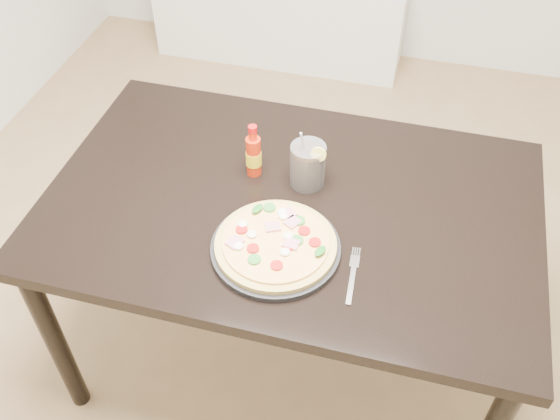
% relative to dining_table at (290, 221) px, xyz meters
% --- Properties ---
extents(floor, '(4.50, 4.50, 0.00)m').
position_rel_dining_table_xyz_m(floor, '(0.25, -0.14, -0.67)').
color(floor, '#9E7A51').
rests_on(floor, ground).
extents(dining_table, '(1.40, 0.90, 0.75)m').
position_rel_dining_table_xyz_m(dining_table, '(0.00, 0.00, 0.00)').
color(dining_table, black).
rests_on(dining_table, ground).
extents(plate, '(0.34, 0.34, 0.02)m').
position_rel_dining_table_xyz_m(plate, '(0.01, -0.19, 0.09)').
color(plate, black).
rests_on(plate, dining_table).
extents(pizza, '(0.32, 0.32, 0.03)m').
position_rel_dining_table_xyz_m(pizza, '(0.01, -0.19, 0.11)').
color(pizza, '#D7BA60').
rests_on(pizza, plate).
extents(hot_sauce_bottle, '(0.05, 0.05, 0.17)m').
position_rel_dining_table_xyz_m(hot_sauce_bottle, '(-0.14, 0.09, 0.15)').
color(hot_sauce_bottle, red).
rests_on(hot_sauce_bottle, dining_table).
extents(cola_cup, '(0.11, 0.10, 0.19)m').
position_rel_dining_table_xyz_m(cola_cup, '(0.03, 0.09, 0.15)').
color(cola_cup, black).
rests_on(cola_cup, dining_table).
extents(fork, '(0.03, 0.19, 0.00)m').
position_rel_dining_table_xyz_m(fork, '(0.22, -0.22, 0.09)').
color(fork, silver).
rests_on(fork, dining_table).
extents(media_console, '(1.40, 0.34, 0.50)m').
position_rel_dining_table_xyz_m(media_console, '(-0.55, 1.93, -0.42)').
color(media_console, white).
rests_on(media_console, ground).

